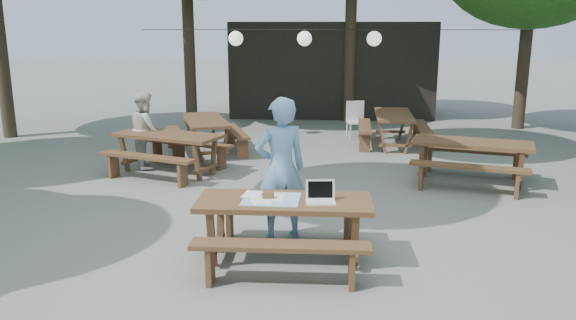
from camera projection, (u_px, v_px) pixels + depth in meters
The scene contains 13 objects.
ground at pixel (304, 227), 7.68m from camera, with size 80.00×80.00×0.00m, color slate.
pavilion at pixel (331, 68), 17.51m from camera, with size 6.00×3.00×2.80m, color black.
main_picnic_table at pixel (284, 229), 6.51m from camera, with size 2.00×1.58×0.75m.
picnic_table_nw at pixel (169, 153), 10.42m from camera, with size 2.34×2.15×0.75m.
picnic_table_ne at pixel (470, 162), 9.74m from camera, with size 2.27×2.06×0.75m.
picnic_table_far_w at pixel (206, 135), 12.08m from camera, with size 2.12×2.31×0.75m.
picnic_table_far_e at pixel (393, 129), 12.81m from camera, with size 1.68×2.04×0.75m.
woman at pixel (281, 169), 7.12m from camera, with size 0.67×0.44×1.84m, color #7BAFE1.
second_person at pixel (146, 130), 10.78m from camera, with size 0.72×0.56×1.48m, color silver.
plastic_chair at pixel (356, 128), 13.70m from camera, with size 0.51×0.51×0.90m.
laptop at pixel (321, 196), 6.34m from camera, with size 0.35×0.28×0.24m.
tabletop_clutter at pixel (270, 198), 6.44m from camera, with size 0.70×0.59×0.08m.
paper_lanterns at pixel (305, 38), 12.95m from camera, with size 9.00×0.34×0.38m.
Camera 1 is at (0.22, -7.25, 2.69)m, focal length 35.00 mm.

